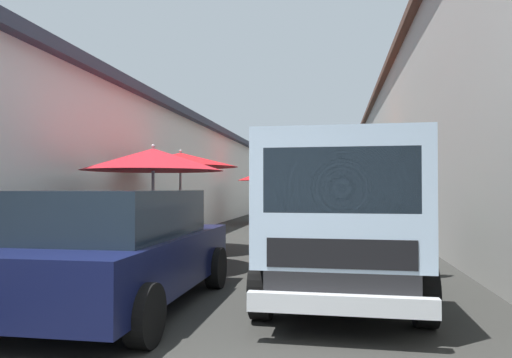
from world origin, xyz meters
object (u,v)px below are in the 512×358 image
(fruit_stall_mid_lane, at_px, (153,174))
(delivery_truck, at_px, (341,223))
(parked_scooter, at_px, (355,241))
(fruit_stall_far_right, at_px, (181,172))
(fruit_stall_near_left, at_px, (343,180))
(vendor_by_crates, at_px, (256,202))
(hatchback_car, at_px, (121,248))
(fruit_stall_far_left, at_px, (266,181))
(vendor_in_shade, at_px, (417,226))

(fruit_stall_mid_lane, distance_m, delivery_truck, 4.00)
(fruit_stall_mid_lane, relative_size, parked_scooter, 1.50)
(fruit_stall_far_right, height_order, fruit_stall_near_left, fruit_stall_far_right)
(delivery_truck, relative_size, vendor_by_crates, 2.96)
(parked_scooter, bearing_deg, fruit_stall_mid_lane, 110.17)
(hatchback_car, bearing_deg, delivery_truck, -79.12)
(fruit_stall_far_left, distance_m, fruit_stall_near_left, 3.39)
(fruit_stall_near_left, distance_m, vendor_by_crates, 3.46)
(fruit_stall_mid_lane, bearing_deg, hatchback_car, -166.40)
(fruit_stall_mid_lane, relative_size, delivery_truck, 0.51)
(fruit_stall_far_right, distance_m, parked_scooter, 4.34)
(fruit_stall_far_left, bearing_deg, fruit_stall_near_left, -109.94)
(fruit_stall_near_left, distance_m, delivery_truck, 12.63)
(hatchback_car, height_order, vendor_in_shade, vendor_in_shade)
(fruit_stall_far_right, relative_size, fruit_stall_near_left, 1.05)
(delivery_truck, distance_m, vendor_by_crates, 12.31)
(fruit_stall_far_right, height_order, delivery_truck, fruit_stall_far_right)
(fruit_stall_near_left, relative_size, vendor_in_shade, 1.69)
(vendor_by_crates, relative_size, vendor_in_shade, 1.10)
(fruit_stall_far_right, relative_size, fruit_stall_mid_lane, 1.06)
(fruit_stall_near_left, bearing_deg, hatchback_car, 167.57)
(fruit_stall_far_left, relative_size, fruit_stall_near_left, 0.90)
(hatchback_car, bearing_deg, fruit_stall_far_right, 10.55)
(fruit_stall_far_left, height_order, parked_scooter, fruit_stall_far_left)
(fruit_stall_near_left, xyz_separation_m, parked_scooter, (-9.14, -0.09, -1.35))
(vendor_by_crates, bearing_deg, fruit_stall_near_left, -78.26)
(vendor_by_crates, bearing_deg, vendor_in_shade, -156.31)
(vendor_by_crates, height_order, vendor_in_shade, vendor_by_crates)
(fruit_stall_far_right, distance_m, delivery_truck, 5.94)
(fruit_stall_far_right, distance_m, vendor_in_shade, 5.60)
(fruit_stall_near_left, height_order, vendor_in_shade, fruit_stall_near_left)
(fruit_stall_far_right, bearing_deg, fruit_stall_far_left, -4.18)
(fruit_stall_far_left, distance_m, vendor_in_shade, 12.46)
(fruit_stall_far_right, distance_m, fruit_stall_mid_lane, 2.52)
(fruit_stall_mid_lane, xyz_separation_m, delivery_truck, (-2.13, -3.31, -0.70))
(fruit_stall_near_left, relative_size, parked_scooter, 1.52)
(hatchback_car, relative_size, vendor_in_shade, 2.57)
(delivery_truck, bearing_deg, fruit_stall_far_left, 12.14)
(fruit_stall_far_left, xyz_separation_m, fruit_stall_mid_lane, (-11.63, 0.35, -0.05))
(hatchback_car, distance_m, vendor_in_shade, 4.70)
(fruit_stall_far_right, relative_size, vendor_in_shade, 1.78)
(parked_scooter, bearing_deg, vendor_by_crates, 21.75)
(vendor_in_shade, height_order, parked_scooter, vendor_in_shade)
(fruit_stall_far_right, bearing_deg, vendor_by_crates, -4.41)
(fruit_stall_far_left, distance_m, parked_scooter, 10.89)
(fruit_stall_far_right, xyz_separation_m, parked_scooter, (-1.17, -3.94, -1.41))
(vendor_by_crates, bearing_deg, fruit_stall_mid_lane, 178.57)
(hatchback_car, relative_size, vendor_by_crates, 2.35)
(fruit_stall_mid_lane, bearing_deg, delivery_truck, -122.80)
(delivery_truck, relative_size, vendor_in_shade, 3.25)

